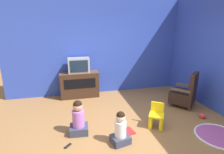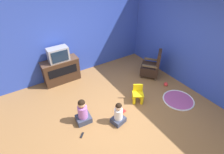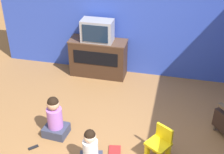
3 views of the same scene
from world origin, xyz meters
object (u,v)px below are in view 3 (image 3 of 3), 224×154
at_px(child_watching_left, 55,119).
at_px(child_watching_center, 91,151).
at_px(remote_control, 33,147).
at_px(tv_cabinet, 98,57).
at_px(yellow_kid_chair, 159,146).
at_px(book, 115,152).
at_px(television, 97,31).

bearing_deg(child_watching_left, child_watching_center, -29.98).
relative_size(child_watching_center, remote_control, 4.52).
distance_m(tv_cabinet, yellow_kid_chair, 2.54).
xyz_separation_m(yellow_kid_chair, child_watching_center, (-0.89, -0.35, 0.05)).
xyz_separation_m(yellow_kid_chair, child_watching_left, (-1.60, 0.14, 0.09)).
relative_size(tv_cabinet, book, 3.89).
distance_m(television, remote_control, 2.51).
bearing_deg(television, book, -68.63).
bearing_deg(remote_control, book, -36.60).
bearing_deg(book, tv_cabinet, 10.66).
bearing_deg(child_watching_left, yellow_kid_chair, -0.50).
distance_m(child_watching_center, book, 0.48).
bearing_deg(book, child_watching_center, 127.52).
height_order(television, remote_control, television).
height_order(yellow_kid_chair, child_watching_center, child_watching_center).
distance_m(child_watching_left, child_watching_center, 0.86).
relative_size(television, yellow_kid_chair, 1.19).
height_order(yellow_kid_chair, book, yellow_kid_chair).
distance_m(television, yellow_kid_chair, 2.62).
bearing_deg(television, yellow_kid_chair, -54.94).
height_order(television, book, television).
bearing_deg(remote_control, television, 35.61).
xyz_separation_m(tv_cabinet, television, (-0.00, -0.03, 0.58)).
bearing_deg(tv_cabinet, child_watching_center, -77.15).
relative_size(child_watching_left, remote_control, 5.07).
bearing_deg(yellow_kid_chair, book, -143.53).
distance_m(television, book, 2.46).
relative_size(television, child_watching_center, 0.98).
xyz_separation_m(child_watching_left, child_watching_center, (0.71, -0.49, -0.03)).
height_order(yellow_kid_chair, remote_control, yellow_kid_chair).
distance_m(yellow_kid_chair, remote_control, 1.84).
relative_size(tv_cabinet, child_watching_center, 1.83).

